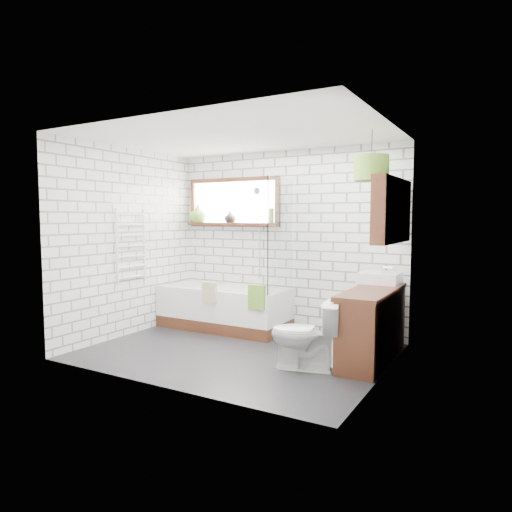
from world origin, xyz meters
The scene contains 22 objects.
floor centered at (0.00, 0.00, -0.01)m, with size 3.40×2.60×0.01m, color black.
ceiling centered at (0.00, 0.00, 2.50)m, with size 3.40×2.60×0.01m, color white.
wall_back centered at (0.00, 1.30, 1.25)m, with size 3.40×0.01×2.50m, color white.
wall_front centered at (0.00, -1.30, 1.25)m, with size 3.40×0.01×2.50m, color white.
wall_left centered at (-1.70, 0.00, 1.25)m, with size 0.01×2.60×2.50m, color white.
wall_right centered at (1.70, 0.00, 1.25)m, with size 0.01×2.60×2.50m, color white.
window centered at (-0.85, 1.26, 1.80)m, with size 1.52×0.16×0.68m, color #371A0F.
towel_radiator centered at (-1.66, 0.00, 1.20)m, with size 0.06×0.52×1.00m, color white.
mirror_cabinet centered at (1.62, 0.60, 1.65)m, with size 0.16×1.20×0.70m, color #371A0F.
shower_riser centered at (-0.40, 1.26, 1.35)m, with size 0.02×0.02×1.30m, color silver.
bathtub centered at (-0.77, 0.90, 0.30)m, with size 1.84×0.81×0.59m, color white.
shower_screen centered at (0.13, 0.90, 1.34)m, with size 0.02×0.72×1.50m, color white.
towel_green centered at (0.00, 0.49, 0.57)m, with size 0.23×0.06×0.31m, color #5D8D2A.
towel_beige centered at (-0.73, 0.49, 0.57)m, with size 0.22×0.05×0.28m, color #C1B086.
vanity centered at (1.48, 0.45, 0.40)m, with size 0.45×1.38×0.79m, color #371A0F.
basin centered at (1.42, 0.95, 0.86)m, with size 0.46×0.40×0.13m, color white.
tap centered at (1.58, 0.95, 0.92)m, with size 0.03×0.03×0.16m, color silver.
toilet centered at (0.94, -0.17, 0.36)m, with size 0.71×0.41×0.73m, color white.
vase_olive centered at (-1.47, 1.23, 1.62)m, with size 0.27×0.27×0.28m, color olive.
vase_dark centered at (-0.88, 1.23, 1.57)m, with size 0.17×0.17×0.18m, color black.
bottle centered at (-0.20, 1.23, 1.58)m, with size 0.06×0.06×0.20m, color olive.
pendant centered at (1.44, 0.40, 2.10)m, with size 0.36×0.36×0.27m, color #5D8D2A.
Camera 1 is at (2.79, -4.46, 1.57)m, focal length 32.00 mm.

